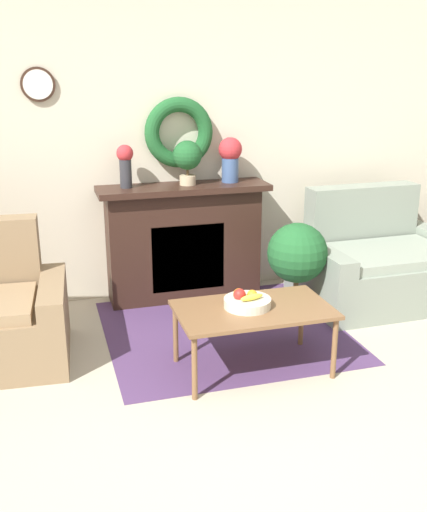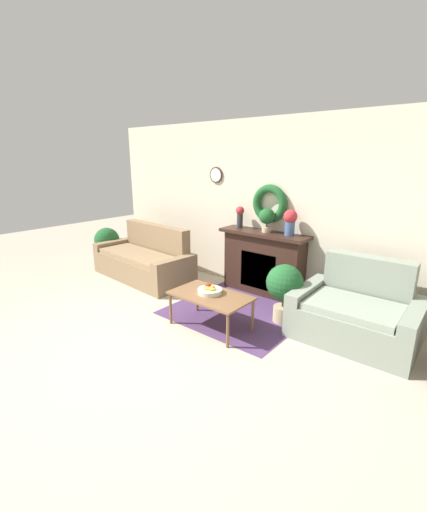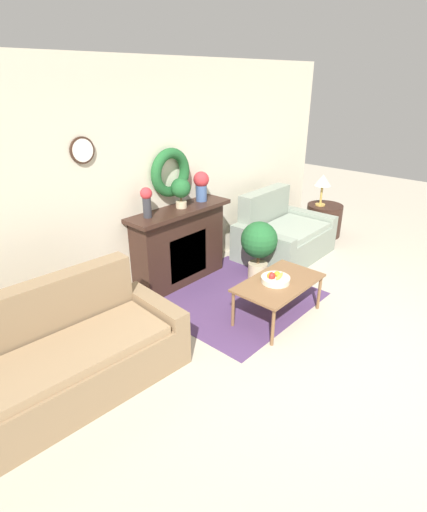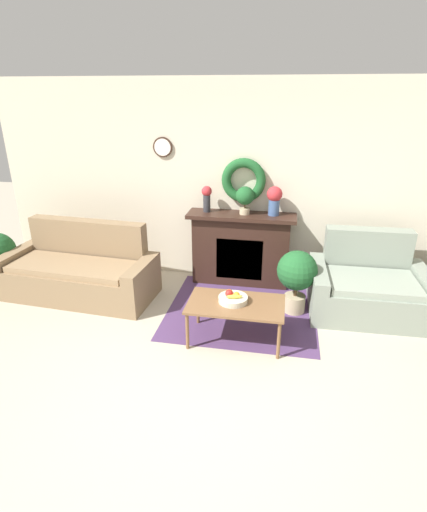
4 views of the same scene
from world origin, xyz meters
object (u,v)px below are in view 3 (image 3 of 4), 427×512
object	(u,v)px
fruit_bowl	(275,279)
vase_on_mantel_left	(147,200)
couch_left	(65,359)
coffee_table	(279,285)
table_lamp	(323,182)
fireplace	(180,245)
potted_plant_floor_by_loveseat	(259,243)
side_table_by_loveseat	(324,220)
vase_on_mantel_right	(201,184)
potted_plant_on_mantel	(181,189)
loveseat_right	(282,235)

from	to	relation	value
fruit_bowl	vase_on_mantel_left	size ratio (longest dim) A/B	0.89
couch_left	coffee_table	size ratio (longest dim) A/B	1.99
coffee_table	table_lamp	world-z (taller)	table_lamp
fireplace	couch_left	bearing A→B (deg)	-160.17
fruit_bowl	potted_plant_floor_by_loveseat	distance (m)	0.98
fruit_bowl	potted_plant_floor_by_loveseat	bearing A→B (deg)	46.39
couch_left	table_lamp	xyz separation A→B (m)	(4.75, 0.21, 0.61)
fruit_bowl	vase_on_mantel_left	world-z (taller)	vase_on_mantel_left
side_table_by_loveseat	vase_on_mantel_left	bearing A→B (deg)	169.79
side_table_by_loveseat	couch_left	bearing A→B (deg)	-178.18
couch_left	side_table_by_loveseat	world-z (taller)	couch_left
table_lamp	vase_on_mantel_right	size ratio (longest dim) A/B	1.34
table_lamp	potted_plant_on_mantel	size ratio (longest dim) A/B	1.38
coffee_table	side_table_by_loveseat	distance (m)	2.80
loveseat_right	vase_on_mantel_right	xyz separation A→B (m)	(-1.21, 0.50, 0.92)
fruit_bowl	potted_plant_floor_by_loveseat	xyz separation A→B (m)	(0.67, 0.71, 0.01)
side_table_by_loveseat	potted_plant_on_mantel	xyz separation A→B (m)	(-2.74, 0.57, 0.97)
fruit_bowl	side_table_by_loveseat	world-z (taller)	fruit_bowl
fireplace	vase_on_mantel_right	size ratio (longest dim) A/B	3.79
side_table_by_loveseat	vase_on_mantel_left	distance (m)	3.44
vase_on_mantel_right	side_table_by_loveseat	bearing A→B (deg)	-13.95
potted_plant_floor_by_loveseat	table_lamp	bearing A→B (deg)	5.22
fireplace	potted_plant_on_mantel	size ratio (longest dim) A/B	3.91
loveseat_right	vase_on_mantel_left	xyz separation A→B (m)	(-2.10, 0.50, 0.90)
coffee_table	vase_on_mantel_left	bearing A→B (deg)	112.44
fireplace	vase_on_mantel_left	world-z (taller)	vase_on_mantel_left
vase_on_mantel_right	fruit_bowl	bearing A→B (deg)	-103.42
fireplace	vase_on_mantel_left	bearing A→B (deg)	179.32
couch_left	vase_on_mantel_left	size ratio (longest dim) A/B	5.80
vase_on_mantel_right	table_lamp	bearing A→B (deg)	-12.99
couch_left	vase_on_mantel_right	xyz separation A→B (m)	(2.46, 0.74, 0.91)
potted_plant_on_mantel	couch_left	bearing A→B (deg)	-160.87
loveseat_right	vase_on_mantel_left	size ratio (longest dim) A/B	4.00
vase_on_mantel_left	potted_plant_floor_by_loveseat	xyz separation A→B (m)	(1.23, -0.71, -0.71)
couch_left	table_lamp	size ratio (longest dim) A/B	3.99
side_table_by_loveseat	vase_on_mantel_right	distance (m)	2.62
couch_left	loveseat_right	size ratio (longest dim) A/B	1.45
fireplace	coffee_table	bearing A→B (deg)	-85.21
fruit_bowl	potted_plant_floor_by_loveseat	size ratio (longest dim) A/B	0.40
table_lamp	potted_plant_floor_by_loveseat	xyz separation A→B (m)	(-1.95, -0.18, -0.43)
table_lamp	vase_on_mantel_left	bearing A→B (deg)	170.58
table_lamp	potted_plant_on_mantel	xyz separation A→B (m)	(-2.67, 0.51, 0.31)
couch_left	potted_plant_on_mantel	size ratio (longest dim) A/B	5.50
fireplace	potted_plant_floor_by_loveseat	distance (m)	1.03
loveseat_right	potted_plant_on_mantel	bearing A→B (deg)	161.98
fireplace	loveseat_right	distance (m)	1.71
fruit_bowl	potted_plant_on_mantel	distance (m)	1.58
fruit_bowl	vase_on_mantel_left	distance (m)	1.68
potted_plant_floor_by_loveseat	fruit_bowl	bearing A→B (deg)	-133.61
coffee_table	vase_on_mantel_left	size ratio (longest dim) A/B	2.91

